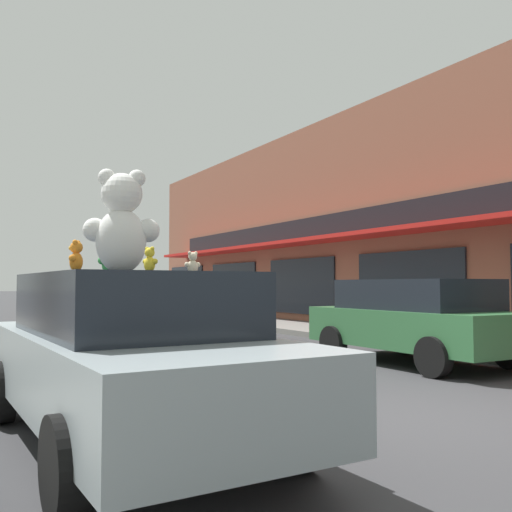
# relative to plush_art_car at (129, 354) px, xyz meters

# --- Properties ---
(ground_plane) EXTENTS (260.00, 260.00, 0.00)m
(ground_plane) POSITION_rel_plush_art_car_xyz_m (3.01, -0.51, -0.82)
(ground_plane) COLOR #333335
(storefront_row) EXTENTS (12.54, 32.15, 7.16)m
(storefront_row) POSITION_rel_plush_art_car_xyz_m (15.60, 9.29, 2.76)
(storefront_row) COLOR brown
(storefront_row) RESTS_ON ground_plane
(plush_art_car) EXTENTS (2.07, 4.68, 1.56)m
(plush_art_car) POSITION_rel_plush_art_car_xyz_m (0.00, 0.00, 0.00)
(plush_art_car) COLOR #8C999E
(plush_art_car) RESTS_ON ground_plane
(teddy_bear_giant) EXTENTS (0.76, 0.54, 1.00)m
(teddy_bear_giant) POSITION_rel_plush_art_car_xyz_m (-0.05, 0.14, 1.22)
(teddy_bear_giant) COLOR white
(teddy_bear_giant) RESTS_ON plush_art_car
(teddy_bear_cream) EXTENTS (0.17, 0.11, 0.23)m
(teddy_bear_cream) POSITION_rel_plush_art_car_xyz_m (0.66, 0.06, 0.85)
(teddy_bear_cream) COLOR beige
(teddy_bear_cream) RESTS_ON plush_art_car
(teddy_bear_yellow) EXTENTS (0.13, 0.16, 0.21)m
(teddy_bear_yellow) POSITION_rel_plush_art_car_xyz_m (-0.02, -0.61, 0.85)
(teddy_bear_yellow) COLOR yellow
(teddy_bear_yellow) RESTS_ON plush_art_car
(teddy_bear_green) EXTENTS (0.28, 0.20, 0.37)m
(teddy_bear_green) POSITION_rel_plush_art_car_xyz_m (0.07, 0.97, 0.92)
(teddy_bear_green) COLOR green
(teddy_bear_green) RESTS_ON plush_art_car
(teddy_bear_black) EXTENTS (0.21, 0.21, 0.31)m
(teddy_bear_black) POSITION_rel_plush_art_car_xyz_m (0.22, 1.09, 0.89)
(teddy_bear_black) COLOR black
(teddy_bear_black) RESTS_ON plush_art_car
(teddy_bear_blue) EXTENTS (0.21, 0.18, 0.29)m
(teddy_bear_blue) POSITION_rel_plush_art_car_xyz_m (-0.01, 0.38, 0.88)
(teddy_bear_blue) COLOR blue
(teddy_bear_blue) RESTS_ON plush_art_car
(teddy_bear_orange) EXTENTS (0.15, 0.19, 0.26)m
(teddy_bear_orange) POSITION_rel_plush_art_car_xyz_m (-0.59, -0.46, 0.87)
(teddy_bear_orange) COLOR orange
(teddy_bear_orange) RESTS_ON plush_art_car
(parked_car_far_center) EXTENTS (2.06, 4.15, 1.55)m
(parked_car_far_center) POSITION_rel_plush_art_car_xyz_m (6.17, 2.53, 0.02)
(parked_car_far_center) COLOR #336B3D
(parked_car_far_center) RESTS_ON ground_plane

